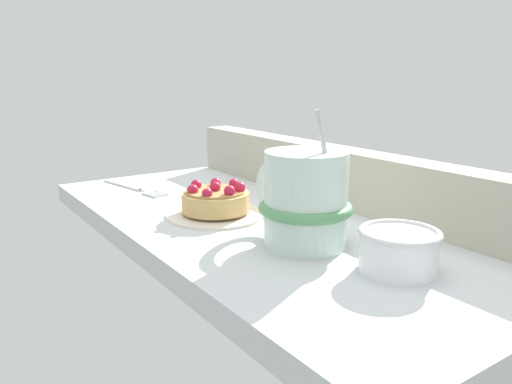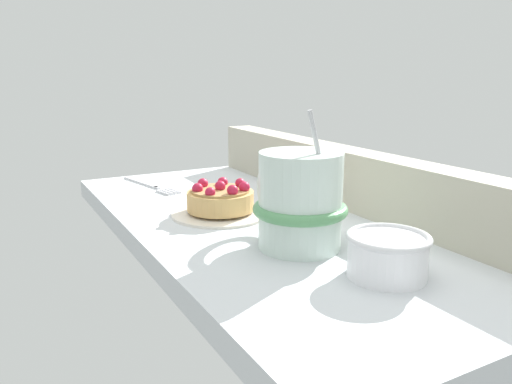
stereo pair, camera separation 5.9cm
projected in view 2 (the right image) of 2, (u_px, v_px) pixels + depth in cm
name	position (u px, v px, depth cm)	size (l,w,h in cm)	color
ground_plane	(263.00, 230.00, 63.82)	(69.83, 32.33, 2.68)	silver
window_rail_back	(351.00, 178.00, 69.06)	(68.43, 4.59, 7.84)	#B2AD99
dessert_plate	(221.00, 212.00, 65.60)	(12.84, 12.84, 0.68)	silver
raspberry_tart	(221.00, 198.00, 65.17)	(8.71, 8.71, 3.87)	tan
coffee_mug	(299.00, 201.00, 52.72)	(13.83, 10.02, 14.70)	silver
dessert_fork	(149.00, 184.00, 81.59)	(15.78, 4.92, 0.60)	silver
sugar_bowl	(388.00, 254.00, 45.49)	(7.67, 7.67, 4.06)	white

